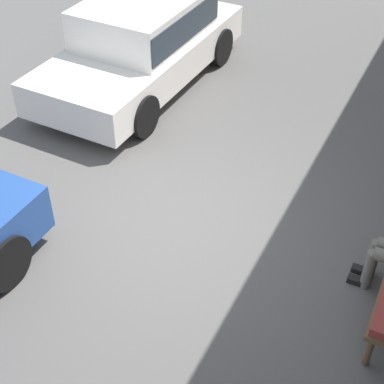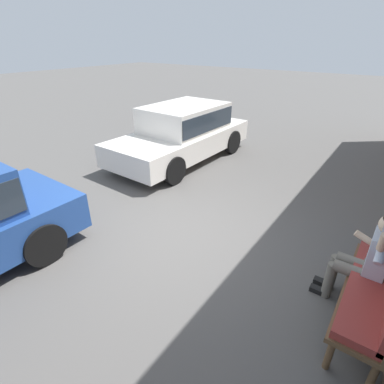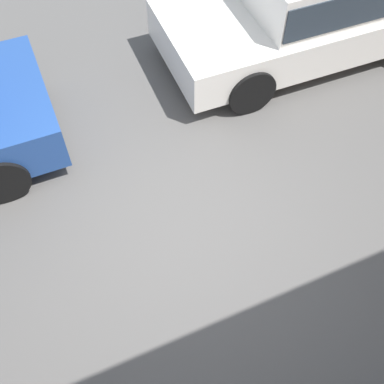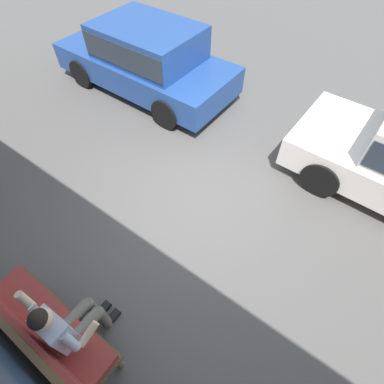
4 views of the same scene
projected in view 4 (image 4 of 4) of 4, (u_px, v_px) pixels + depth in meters
name	position (u px, v px, depth m)	size (l,w,h in m)	color
ground_plane	(197.00, 201.00, 5.25)	(60.00, 60.00, 0.00)	#565451
bench	(39.00, 330.00, 3.37)	(1.84, 0.55, 1.03)	brown
person_on_phone	(67.00, 325.00, 3.28)	(0.73, 0.74, 1.36)	#6B665B
parked_car_mid	(146.00, 56.00, 6.76)	(4.30, 1.96, 1.53)	#23478E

